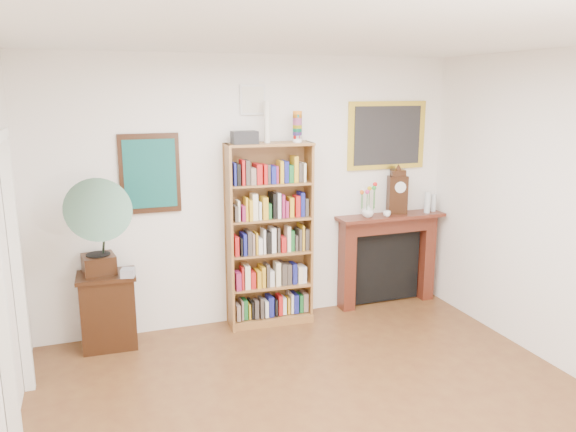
{
  "coord_description": "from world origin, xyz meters",
  "views": [
    {
      "loc": [
        -1.6,
        -3.08,
        2.46
      ],
      "look_at": [
        0.07,
        1.6,
        1.33
      ],
      "focal_mm": 35.0,
      "sensor_mm": 36.0,
      "label": 1
    }
  ],
  "objects_px": {
    "bookshelf": "(270,225)",
    "bottle_right": "(433,203)",
    "teacup": "(387,214)",
    "bottle_left": "(427,202)",
    "side_cabinet": "(109,310)",
    "flower_vase": "(368,211)",
    "mantel_clock": "(397,193)",
    "cd_stack": "(128,273)",
    "gramophone": "(96,222)",
    "fireplace": "(387,251)"
  },
  "relations": [
    {
      "from": "side_cabinet",
      "to": "bottle_left",
      "type": "relative_size",
      "value": 3.08
    },
    {
      "from": "bottle_left",
      "to": "bottle_right",
      "type": "bearing_deg",
      "value": 21.0
    },
    {
      "from": "cd_stack",
      "to": "teacup",
      "type": "relative_size",
      "value": 1.46
    },
    {
      "from": "mantel_clock",
      "to": "bookshelf",
      "type": "bearing_deg",
      "value": -165.73
    },
    {
      "from": "cd_stack",
      "to": "gramophone",
      "type": "bearing_deg",
      "value": 170.09
    },
    {
      "from": "gramophone",
      "to": "bottle_right",
      "type": "height_order",
      "value": "gramophone"
    },
    {
      "from": "gramophone",
      "to": "bottle_right",
      "type": "distance_m",
      "value": 3.72
    },
    {
      "from": "bookshelf",
      "to": "bottle_left",
      "type": "distance_m",
      "value": 1.9
    },
    {
      "from": "teacup",
      "to": "side_cabinet",
      "type": "bearing_deg",
      "value": 179.95
    },
    {
      "from": "teacup",
      "to": "bottle_right",
      "type": "distance_m",
      "value": 0.66
    },
    {
      "from": "fireplace",
      "to": "bottle_left",
      "type": "relative_size",
      "value": 5.28
    },
    {
      "from": "mantel_clock",
      "to": "bottle_right",
      "type": "relative_size",
      "value": 2.5
    },
    {
      "from": "bookshelf",
      "to": "bottle_left",
      "type": "xyz_separation_m",
      "value": [
        1.89,
        -0.0,
        0.11
      ]
    },
    {
      "from": "side_cabinet",
      "to": "flower_vase",
      "type": "bearing_deg",
      "value": 3.27
    },
    {
      "from": "mantel_clock",
      "to": "flower_vase",
      "type": "distance_m",
      "value": 0.43
    },
    {
      "from": "fireplace",
      "to": "side_cabinet",
      "type": "bearing_deg",
      "value": -177.88
    },
    {
      "from": "bookshelf",
      "to": "cd_stack",
      "type": "relative_size",
      "value": 18.49
    },
    {
      "from": "bottle_right",
      "to": "teacup",
      "type": "bearing_deg",
      "value": -173.1
    },
    {
      "from": "bottle_left",
      "to": "mantel_clock",
      "type": "bearing_deg",
      "value": 169.42
    },
    {
      "from": "mantel_clock",
      "to": "flower_vase",
      "type": "xyz_separation_m",
      "value": [
        -0.39,
        -0.05,
        -0.17
      ]
    },
    {
      "from": "teacup",
      "to": "bottle_left",
      "type": "xyz_separation_m",
      "value": [
        0.54,
        0.04,
        0.09
      ]
    },
    {
      "from": "teacup",
      "to": "bottle_left",
      "type": "distance_m",
      "value": 0.55
    },
    {
      "from": "gramophone",
      "to": "teacup",
      "type": "height_order",
      "value": "gramophone"
    },
    {
      "from": "mantel_clock",
      "to": "teacup",
      "type": "height_order",
      "value": "mantel_clock"
    },
    {
      "from": "side_cabinet",
      "to": "cd_stack",
      "type": "relative_size",
      "value": 6.16
    },
    {
      "from": "cd_stack",
      "to": "flower_vase",
      "type": "height_order",
      "value": "flower_vase"
    },
    {
      "from": "bottle_left",
      "to": "fireplace",
      "type": "bearing_deg",
      "value": 168.85
    },
    {
      "from": "bottle_left",
      "to": "gramophone",
      "type": "bearing_deg",
      "value": -177.7
    },
    {
      "from": "side_cabinet",
      "to": "gramophone",
      "type": "bearing_deg",
      "value": -114.51
    },
    {
      "from": "cd_stack",
      "to": "teacup",
      "type": "distance_m",
      "value": 2.83
    },
    {
      "from": "gramophone",
      "to": "flower_vase",
      "type": "relative_size",
      "value": 6.73
    },
    {
      "from": "fireplace",
      "to": "teacup",
      "type": "xyz_separation_m",
      "value": [
        -0.09,
        -0.12,
        0.48
      ]
    },
    {
      "from": "mantel_clock",
      "to": "teacup",
      "type": "bearing_deg",
      "value": -138.51
    },
    {
      "from": "gramophone",
      "to": "cd_stack",
      "type": "height_order",
      "value": "gramophone"
    },
    {
      "from": "fireplace",
      "to": "mantel_clock",
      "type": "height_order",
      "value": "mantel_clock"
    },
    {
      "from": "side_cabinet",
      "to": "flower_vase",
      "type": "xyz_separation_m",
      "value": [
        2.79,
        0.05,
        0.77
      ]
    },
    {
      "from": "teacup",
      "to": "bottle_left",
      "type": "relative_size",
      "value": 0.34
    },
    {
      "from": "side_cabinet",
      "to": "bottle_left",
      "type": "distance_m",
      "value": 3.64
    },
    {
      "from": "fireplace",
      "to": "gramophone",
      "type": "xyz_separation_m",
      "value": [
        -3.15,
        -0.23,
        0.66
      ]
    },
    {
      "from": "gramophone",
      "to": "mantel_clock",
      "type": "bearing_deg",
      "value": -3.79
    },
    {
      "from": "fireplace",
      "to": "bottle_right",
      "type": "distance_m",
      "value": 0.78
    },
    {
      "from": "mantel_clock",
      "to": "bottle_left",
      "type": "distance_m",
      "value": 0.38
    },
    {
      "from": "bottle_left",
      "to": "bottle_right",
      "type": "relative_size",
      "value": 1.2
    },
    {
      "from": "bookshelf",
      "to": "fireplace",
      "type": "relative_size",
      "value": 1.75
    },
    {
      "from": "bookshelf",
      "to": "mantel_clock",
      "type": "xyz_separation_m",
      "value": [
        1.54,
        0.06,
        0.23
      ]
    },
    {
      "from": "cd_stack",
      "to": "mantel_clock",
      "type": "xyz_separation_m",
      "value": [
        2.99,
        0.26,
        0.53
      ]
    },
    {
      "from": "side_cabinet",
      "to": "bottle_right",
      "type": "bearing_deg",
      "value": 3.47
    },
    {
      "from": "bookshelf",
      "to": "bottle_right",
      "type": "xyz_separation_m",
      "value": [
        2.0,
        0.04,
        0.09
      ]
    },
    {
      "from": "bookshelf",
      "to": "bottle_right",
      "type": "height_order",
      "value": "bookshelf"
    },
    {
      "from": "teacup",
      "to": "bottle_left",
      "type": "bearing_deg",
      "value": 3.85
    }
  ]
}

